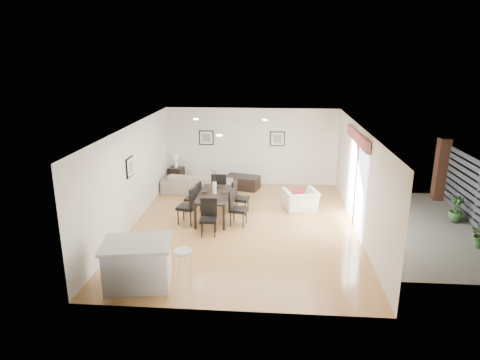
# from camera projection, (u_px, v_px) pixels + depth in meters

# --- Properties ---
(ground) EXTENTS (8.00, 8.00, 0.00)m
(ground) POSITION_uv_depth(u_px,v_px,m) (243.00, 226.00, 11.61)
(ground) COLOR tan
(ground) RESTS_ON ground
(wall_back) EXTENTS (6.00, 0.04, 2.70)m
(wall_back) POSITION_uv_depth(u_px,v_px,m) (252.00, 147.00, 15.05)
(wall_back) COLOR silver
(wall_back) RESTS_ON ground
(wall_front) EXTENTS (6.00, 0.04, 2.70)m
(wall_front) POSITION_uv_depth(u_px,v_px,m) (227.00, 243.00, 7.40)
(wall_front) COLOR silver
(wall_front) RESTS_ON ground
(wall_left) EXTENTS (0.04, 8.00, 2.70)m
(wall_left) POSITION_uv_depth(u_px,v_px,m) (132.00, 176.00, 11.45)
(wall_left) COLOR silver
(wall_left) RESTS_ON ground
(wall_right) EXTENTS (0.04, 8.00, 2.70)m
(wall_right) POSITION_uv_depth(u_px,v_px,m) (360.00, 181.00, 11.00)
(wall_right) COLOR silver
(wall_right) RESTS_ON ground
(ceiling) EXTENTS (6.00, 8.00, 0.02)m
(ceiling) POSITION_uv_depth(u_px,v_px,m) (244.00, 127.00, 10.84)
(ceiling) COLOR white
(ceiling) RESTS_ON wall_back
(sofa) EXTENTS (2.37, 1.12, 0.67)m
(sofa) POSITION_uv_depth(u_px,v_px,m) (197.00, 183.00, 14.28)
(sofa) COLOR #9E9180
(sofa) RESTS_ON ground
(armchair) EXTENTS (1.13, 1.05, 0.62)m
(armchair) POSITION_uv_depth(u_px,v_px,m) (300.00, 200.00, 12.73)
(armchair) COLOR white
(armchair) RESTS_ON ground
(courtyard_plant_b) EXTENTS (0.42, 0.42, 0.72)m
(courtyard_plant_b) POSITION_uv_depth(u_px,v_px,m) (456.00, 209.00, 11.81)
(courtyard_plant_b) COLOR #2F5223
(courtyard_plant_b) RESTS_ON ground
(dining_table) EXTENTS (0.94, 1.80, 0.74)m
(dining_table) POSITION_uv_depth(u_px,v_px,m) (215.00, 196.00, 11.98)
(dining_table) COLOR black
(dining_table) RESTS_ON ground
(dining_chair_wnear) EXTENTS (0.56, 0.56, 1.05)m
(dining_chair_wnear) POSITION_uv_depth(u_px,v_px,m) (190.00, 204.00, 11.60)
(dining_chair_wnear) COLOR black
(dining_chair_wnear) RESTS_ON ground
(dining_chair_wfar) EXTENTS (0.49, 0.49, 0.92)m
(dining_chair_wfar) POSITION_uv_depth(u_px,v_px,m) (195.00, 196.00, 12.47)
(dining_chair_wfar) COLOR black
(dining_chair_wfar) RESTS_ON ground
(dining_chair_enear) EXTENTS (0.51, 0.51, 0.99)m
(dining_chair_enear) POSITION_uv_depth(u_px,v_px,m) (235.00, 205.00, 11.55)
(dining_chair_enear) COLOR black
(dining_chair_enear) RESTS_ON ground
(dining_chair_efar) EXTENTS (0.51, 0.51, 0.98)m
(dining_chair_efar) POSITION_uv_depth(u_px,v_px,m) (238.00, 195.00, 12.40)
(dining_chair_efar) COLOR black
(dining_chair_efar) RESTS_ON ground
(dining_chair_head) EXTENTS (0.45, 0.45, 0.95)m
(dining_chair_head) POSITION_uv_depth(u_px,v_px,m) (209.00, 215.00, 10.97)
(dining_chair_head) COLOR black
(dining_chair_head) RESTS_ON ground
(dining_chair_foot) EXTENTS (0.47, 0.47, 1.02)m
(dining_chair_foot) POSITION_uv_depth(u_px,v_px,m) (219.00, 188.00, 13.05)
(dining_chair_foot) COLOR black
(dining_chair_foot) RESTS_ON ground
(vase) EXTENTS (0.91, 1.39, 0.71)m
(vase) POSITION_uv_depth(u_px,v_px,m) (214.00, 184.00, 11.87)
(vase) COLOR white
(vase) RESTS_ON dining_table
(coffee_table) EXTENTS (1.25, 0.94, 0.45)m
(coffee_table) POSITION_uv_depth(u_px,v_px,m) (243.00, 182.00, 14.76)
(coffee_table) COLOR black
(coffee_table) RESTS_ON ground
(side_table) EXTENTS (0.55, 0.55, 0.62)m
(side_table) POSITION_uv_depth(u_px,v_px,m) (176.00, 176.00, 15.21)
(side_table) COLOR black
(side_table) RESTS_ON ground
(table_lamp) EXTENTS (0.25, 0.25, 0.48)m
(table_lamp) POSITION_uv_depth(u_px,v_px,m) (176.00, 159.00, 15.04)
(table_lamp) COLOR white
(table_lamp) RESTS_ON side_table
(cushion) EXTENTS (0.31, 0.21, 0.30)m
(cushion) POSITION_uv_depth(u_px,v_px,m) (298.00, 195.00, 12.60)
(cushion) COLOR #A81525
(cushion) RESTS_ON armchair
(kitchen_island) EXTENTS (1.50, 1.24, 0.94)m
(kitchen_island) POSITION_uv_depth(u_px,v_px,m) (138.00, 263.00, 8.53)
(kitchen_island) COLOR silver
(kitchen_island) RESTS_ON ground
(bar_stool) EXTENTS (0.37, 0.37, 0.80)m
(bar_stool) POSITION_uv_depth(u_px,v_px,m) (183.00, 256.00, 8.40)
(bar_stool) COLOR silver
(bar_stool) RESTS_ON ground
(framed_print_back_left) EXTENTS (0.52, 0.04, 0.52)m
(framed_print_back_left) POSITION_uv_depth(u_px,v_px,m) (206.00, 138.00, 15.05)
(framed_print_back_left) COLOR black
(framed_print_back_left) RESTS_ON wall_back
(framed_print_back_right) EXTENTS (0.52, 0.04, 0.52)m
(framed_print_back_right) POSITION_uv_depth(u_px,v_px,m) (277.00, 139.00, 14.87)
(framed_print_back_right) COLOR black
(framed_print_back_right) RESTS_ON wall_back
(framed_print_left_wall) EXTENTS (0.04, 0.52, 0.52)m
(framed_print_left_wall) POSITION_uv_depth(u_px,v_px,m) (130.00, 167.00, 11.17)
(framed_print_left_wall) COLOR black
(framed_print_left_wall) RESTS_ON wall_left
(sliding_door) EXTENTS (0.12, 2.70, 2.57)m
(sliding_door) POSITION_uv_depth(u_px,v_px,m) (357.00, 166.00, 11.20)
(sliding_door) COLOR white
(sliding_door) RESTS_ON wall_right
(courtyard) EXTENTS (6.00, 6.00, 2.00)m
(courtyard) POSITION_uv_depth(u_px,v_px,m) (470.00, 189.00, 11.71)
(courtyard) COLOR gray
(courtyard) RESTS_ON ground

